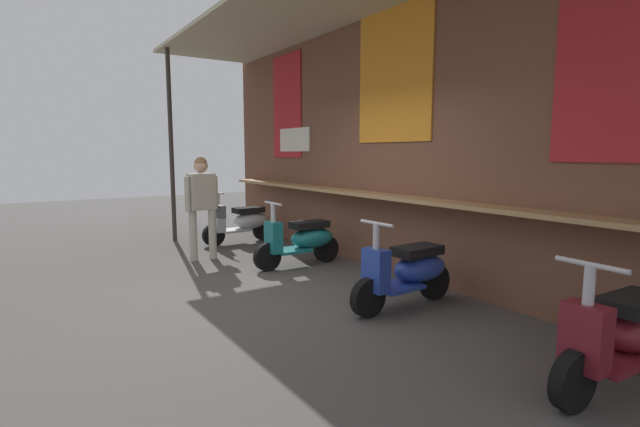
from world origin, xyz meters
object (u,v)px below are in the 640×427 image
object	(u,v)px
scooter_teal	(303,239)
scooter_maroon	(623,335)
scooter_silver	(243,222)
shopper_with_handbag	(203,199)
scooter_blue	(409,271)

from	to	relation	value
scooter_teal	scooter_maroon	world-z (taller)	same
scooter_silver	scooter_teal	bearing A→B (deg)	87.15
scooter_maroon	shopper_with_handbag	xyz separation A→B (m)	(-5.50, -1.07, 0.57)
scooter_silver	scooter_teal	distance (m)	2.12
scooter_blue	shopper_with_handbag	size ratio (longest dim) A/B	0.88
scooter_teal	shopper_with_handbag	distance (m)	1.70
scooter_teal	scooter_blue	world-z (taller)	same
scooter_blue	shopper_with_handbag	xyz separation A→B (m)	(-3.39, -1.07, 0.57)
scooter_teal	scooter_blue	xyz separation A→B (m)	(2.20, -0.00, 0.00)
scooter_teal	shopper_with_handbag	bearing A→B (deg)	-48.06
scooter_silver	scooter_blue	world-z (taller)	same
scooter_blue	scooter_maroon	world-z (taller)	same
scooter_silver	scooter_blue	bearing A→B (deg)	87.15
shopper_with_handbag	scooter_teal	bearing A→B (deg)	-147.11
scooter_maroon	scooter_blue	bearing A→B (deg)	-87.53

